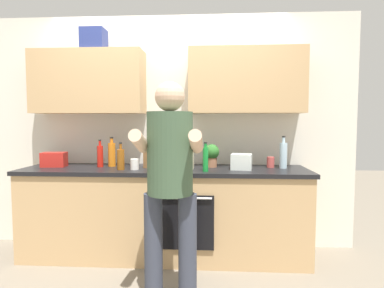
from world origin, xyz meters
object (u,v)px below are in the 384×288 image
at_px(grocery_bag_produce, 241,162).
at_px(grocery_bag_rice, 184,160).
at_px(cup_coffee, 135,164).
at_px(grocery_bag_crisps, 54,160).
at_px(bottle_soda, 206,159).
at_px(knife_block, 149,155).
at_px(bottle_syrup, 121,159).
at_px(bottle_juice, 112,154).
at_px(potted_herb, 212,154).
at_px(bottle_hotsauce, 100,156).
at_px(cup_ceramic, 271,162).
at_px(person_standing, 170,174).
at_px(bottle_water, 283,155).

bearing_deg(grocery_bag_produce, grocery_bag_rice, 177.83).
height_order(cup_coffee, grocery_bag_crisps, grocery_bag_crisps).
xyz_separation_m(bottle_soda, knife_block, (-0.57, 0.24, 0.00)).
xyz_separation_m(bottle_syrup, grocery_bag_rice, (0.60, 0.12, -0.02)).
distance_m(bottle_juice, potted_herb, 1.03).
distance_m(bottle_hotsauce, grocery_bag_rice, 0.87).
xyz_separation_m(bottle_syrup, bottle_soda, (0.82, -0.06, 0.02)).
bearing_deg(grocery_bag_crisps, cup_ceramic, 2.01).
height_order(person_standing, cup_ceramic, person_standing).
distance_m(bottle_hotsauce, bottle_soda, 1.11).
bearing_deg(grocery_bag_crisps, bottle_hotsauce, 1.24).
height_order(bottle_water, cup_ceramic, bottle_water).
distance_m(cup_coffee, grocery_bag_produce, 1.04).
distance_m(bottle_water, potted_herb, 0.71).
xyz_separation_m(cup_ceramic, grocery_bag_crisps, (-2.22, -0.08, 0.02)).
relative_size(bottle_hotsauce, grocery_bag_produce, 1.43).
distance_m(bottle_syrup, grocery_bag_crisps, 0.77).
relative_size(cup_coffee, potted_herb, 0.44).
bearing_deg(cup_ceramic, bottle_juice, -179.22).
relative_size(bottle_syrup, grocery_bag_rice, 1.41).
xyz_separation_m(bottle_soda, grocery_bag_rice, (-0.21, 0.18, -0.03)).
bearing_deg(cup_ceramic, potted_herb, -179.02).
bearing_deg(knife_block, bottle_hotsauce, -179.38).
relative_size(cup_coffee, grocery_bag_rice, 0.56).
bearing_deg(person_standing, potted_herb, 71.31).
distance_m(person_standing, cup_coffee, 0.82).
distance_m(person_standing, grocery_bag_rice, 0.79).
height_order(bottle_water, potted_herb, bottle_water).
bearing_deg(bottle_soda, cup_ceramic, 24.92).
xyz_separation_m(grocery_bag_crisps, grocery_bag_rice, (1.35, -0.05, 0.01)).
bearing_deg(bottle_juice, grocery_bag_rice, -7.85).
xyz_separation_m(bottle_juice, knife_block, (0.40, -0.04, -0.01)).
relative_size(bottle_water, grocery_bag_rice, 1.72).
height_order(grocery_bag_rice, grocery_bag_produce, grocery_bag_rice).
height_order(cup_ceramic, knife_block, knife_block).
xyz_separation_m(cup_coffee, potted_herb, (0.74, 0.22, 0.08)).
height_order(bottle_soda, cup_ceramic, bottle_soda).
bearing_deg(potted_herb, cup_ceramic, 0.98).
xyz_separation_m(grocery_bag_crisps, grocery_bag_produce, (1.91, -0.07, 0.00)).
height_order(person_standing, knife_block, person_standing).
xyz_separation_m(bottle_water, potted_herb, (-0.71, 0.04, -0.00)).
height_order(cup_coffee, grocery_bag_rice, grocery_bag_rice).
height_order(bottle_soda, cup_coffee, bottle_soda).
height_order(cup_coffee, grocery_bag_produce, grocery_bag_produce).
height_order(bottle_hotsauce, grocery_bag_rice, bottle_hotsauce).
xyz_separation_m(bottle_juice, bottle_syrup, (0.16, -0.22, -0.02)).
bearing_deg(person_standing, bottle_hotsauce, 134.33).
relative_size(knife_block, grocery_bag_crisps, 1.27).
xyz_separation_m(bottle_hotsauce, knife_block, (0.51, 0.01, 0.01)).
relative_size(person_standing, grocery_bag_produce, 8.43).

